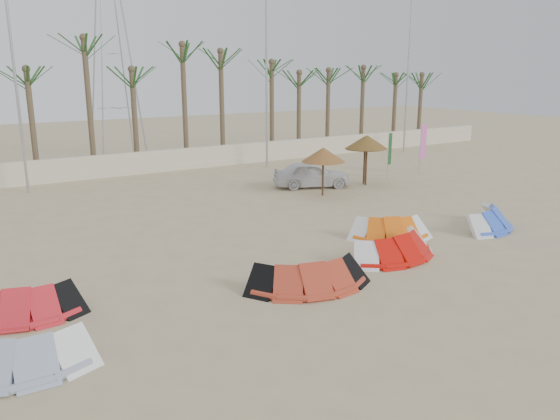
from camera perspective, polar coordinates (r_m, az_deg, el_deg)
ground at (r=14.73m, az=12.90°, el=-9.83°), size 120.00×120.00×0.00m
boundary_wall at (r=33.18m, az=-15.14°, el=4.70°), size 60.00×0.30×1.30m
palm_line at (r=34.39m, az=-15.50°, el=14.72°), size 52.00×4.00×7.70m
lamp_b at (r=29.51m, az=-25.91°, el=12.64°), size 1.25×0.14×11.00m
lamp_c at (r=34.26m, az=-1.37°, el=14.08°), size 1.25×0.14×11.00m
lamp_d at (r=41.78m, az=13.25°, el=13.78°), size 1.25×0.14×11.00m
pylon at (r=39.24m, az=-16.40°, el=5.09°), size 3.00×3.00×14.00m
kite_red_left at (r=15.26m, az=-25.77°, el=-8.40°), size 3.34×2.27×0.90m
kite_red_mid at (r=15.58m, az=2.37°, el=-6.42°), size 3.77×2.29×0.90m
kite_red_right at (r=18.31m, az=11.27°, el=-3.49°), size 3.51×1.79×0.90m
kite_orange at (r=20.35m, az=10.88°, el=-1.66°), size 3.40×2.53×0.90m
kite_blue at (r=22.70m, az=20.40°, el=-0.64°), size 3.53×2.54×0.90m
parasol_left at (r=26.47m, az=4.55°, el=5.78°), size 2.12×2.12×2.36m
parasol_mid at (r=29.19m, az=9.09°, el=7.04°), size 2.20×2.20×2.66m
parasol_right at (r=29.50m, az=8.88°, el=6.98°), size 2.17×2.17×2.59m
flag_pink at (r=33.08m, az=14.67°, el=6.75°), size 0.45×0.04×3.06m
flag_green at (r=31.23m, az=11.46°, el=6.11°), size 0.44×0.17×2.71m
car at (r=28.58m, az=3.29°, el=3.73°), size 4.25×3.03×1.35m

